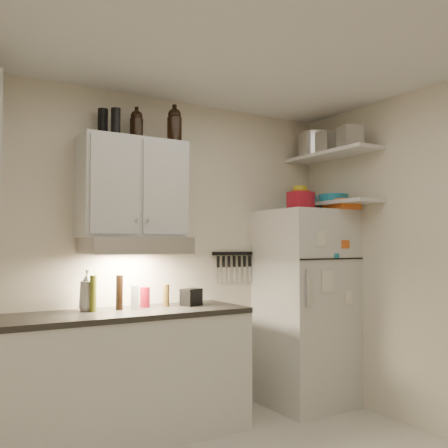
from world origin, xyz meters
TOP-DOWN VIEW (x-y plane):
  - ceiling at (0.00, 0.00)m, footprint 3.20×3.00m
  - back_wall at (0.00, 1.51)m, footprint 3.20×0.02m
  - right_wall at (1.61, 0.00)m, footprint 0.02×3.00m
  - base_cabinet at (-0.55, 1.20)m, footprint 2.10×0.60m
  - countertop at (-0.55, 1.20)m, footprint 2.10×0.62m
  - upper_cabinet at (-0.30, 1.33)m, footprint 0.80×0.33m
  - range_hood at (-0.30, 1.27)m, footprint 0.76×0.46m
  - fridge at (1.25, 1.16)m, footprint 0.70×0.68m
  - shelf_hi at (1.45, 1.02)m, footprint 0.30×0.95m
  - shelf_lo at (1.45, 1.02)m, footprint 0.30×0.95m
  - knife_strip at (0.70, 1.49)m, footprint 0.42×0.02m
  - dutch_oven at (1.10, 1.03)m, footprint 0.26×0.26m
  - book_stack at (1.45, 0.91)m, footprint 0.24×0.29m
  - spice_jar at (1.23, 1.08)m, footprint 0.06×0.06m
  - stock_pot at (1.48, 1.27)m, footprint 0.40×0.40m
  - tin_a at (1.40, 1.01)m, footprint 0.18×0.16m
  - tin_b at (1.37, 0.72)m, footprint 0.21×0.21m
  - bowl_teal at (1.43, 1.35)m, footprint 0.21×0.21m
  - bowl_orange at (1.41, 1.41)m, footprint 0.17×0.17m
  - bowl_yellow at (1.41, 1.41)m, footprint 0.13×0.13m
  - plates at (1.43, 0.98)m, footprint 0.28×0.28m
  - growler_a at (-0.26, 1.36)m, footprint 0.11×0.11m
  - growler_b at (0.01, 1.26)m, footprint 0.12×0.12m
  - thermos_a at (-0.46, 1.28)m, footprint 0.09×0.09m
  - thermos_b at (-0.51, 1.40)m, footprint 0.09×0.09m
  - soap_bottle at (-0.64, 1.34)m, footprint 0.14×0.15m
  - pepper_mill at (-0.03, 1.30)m, footprint 0.06×0.06m
  - oil_bottle at (-0.61, 1.28)m, footprint 0.05×0.05m
  - vinegar_bottle at (-0.42, 1.28)m, footprint 0.07×0.07m
  - clear_bottle at (-0.30, 1.26)m, footprint 0.07×0.07m
  - red_jar at (-0.20, 1.33)m, footprint 0.09×0.09m
  - caddy at (0.16, 1.24)m, footprint 0.18×0.16m

SIDE VIEW (x-z plane):
  - base_cabinet at x=-0.55m, z-range 0.00..0.88m
  - fridge at x=1.25m, z-range 0.00..1.70m
  - countertop at x=-0.55m, z-range 0.88..0.92m
  - caddy at x=0.16m, z-range 0.92..1.05m
  - red_jar at x=-0.20m, z-range 0.92..1.07m
  - pepper_mill at x=-0.03m, z-range 0.92..1.09m
  - clear_bottle at x=-0.30m, z-range 0.92..1.10m
  - vinegar_bottle at x=-0.42m, z-range 0.92..1.17m
  - oil_bottle at x=-0.61m, z-range 0.92..1.18m
  - soap_bottle at x=-0.64m, z-range 0.92..1.25m
  - back_wall at x=0.00m, z-range 0.00..2.60m
  - right_wall at x=1.61m, z-range 0.00..2.60m
  - knife_strip at x=0.70m, z-range 1.31..1.33m
  - range_hood at x=-0.30m, z-range 1.33..1.45m
  - spice_jar at x=1.23m, z-range 1.70..1.79m
  - book_stack at x=1.45m, z-range 1.70..1.79m
  - shelf_lo at x=1.45m, z-range 1.75..1.77m
  - dutch_oven at x=1.10m, z-range 1.70..1.84m
  - plates at x=1.43m, z-range 1.77..1.84m
  - bowl_teal at x=1.43m, z-range 1.77..1.86m
  - upper_cabinet at x=-0.30m, z-range 1.45..2.20m
  - bowl_orange at x=1.41m, z-range 1.86..1.91m
  - bowl_yellow at x=1.41m, z-range 1.91..1.95m
  - shelf_hi at x=1.45m, z-range 2.19..2.22m
  - tin_b at x=1.37m, z-range 2.21..2.38m
  - thermos_a at x=-0.46m, z-range 2.20..2.40m
  - tin_a at x=1.40m, z-range 2.21..2.39m
  - thermos_b at x=-0.51m, z-range 2.20..2.42m
  - growler_a at x=-0.26m, z-range 2.20..2.44m
  - stock_pot at x=1.48m, z-range 2.21..2.44m
  - growler_b at x=0.01m, z-range 2.20..2.47m
  - ceiling at x=0.00m, z-range 2.60..2.62m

